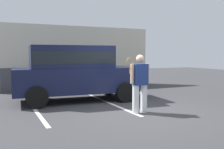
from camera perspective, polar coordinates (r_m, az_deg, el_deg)
ground_plane at (r=7.84m, az=4.92°, el=-8.27°), size 40.00×40.00×0.00m
parking_stripe_0 at (r=8.37m, az=-16.95°, el=-7.60°), size 0.12×4.40×0.01m
parking_stripe_1 at (r=9.09m, az=-0.52°, el=-6.45°), size 0.12×4.40×0.01m
house_frontage at (r=13.40m, az=-8.48°, el=3.51°), size 8.58×0.40×3.21m
parked_suv at (r=9.54m, az=-8.39°, el=0.95°), size 4.74×2.46×2.05m
tennis_player_man at (r=7.51m, az=6.27°, el=-1.85°), size 0.78×0.28×1.73m
potted_plant_by_porch at (r=13.59m, az=3.06°, el=-1.04°), size 0.57×0.57×0.75m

